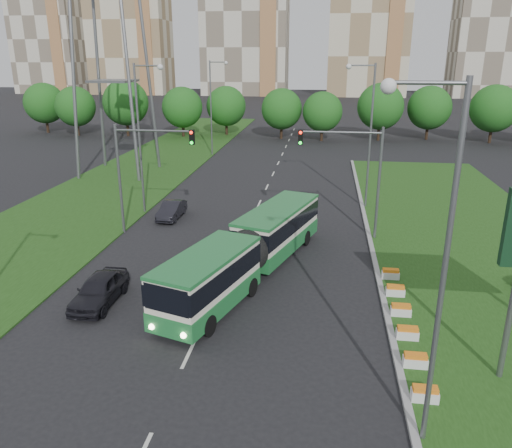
# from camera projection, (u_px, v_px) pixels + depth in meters

# --- Properties ---
(ground) EXTENTS (360.00, 360.00, 0.00)m
(ground) POSITION_uv_depth(u_px,v_px,m) (271.00, 297.00, 27.25)
(ground) COLOR black
(ground) RESTS_ON ground
(grass_median) EXTENTS (14.00, 60.00, 0.15)m
(grass_median) POSITION_uv_depth(u_px,v_px,m) (478.00, 253.00, 33.06)
(grass_median) COLOR #1D4212
(grass_median) RESTS_ON ground
(median_kerb) EXTENTS (0.30, 60.00, 0.18)m
(median_kerb) POSITION_uv_depth(u_px,v_px,m) (372.00, 248.00, 33.95)
(median_kerb) COLOR gray
(median_kerb) RESTS_ON ground
(left_verge) EXTENTS (12.00, 110.00, 0.10)m
(left_verge) POSITION_uv_depth(u_px,v_px,m) (128.00, 179.00, 53.03)
(left_verge) COLOR #1D4212
(left_verge) RESTS_ON ground
(lane_markings) EXTENTS (0.20, 100.00, 0.01)m
(lane_markings) POSITION_uv_depth(u_px,v_px,m) (262.00, 198.00, 46.41)
(lane_markings) COLOR beige
(lane_markings) RESTS_ON ground
(flower_planters) EXTENTS (1.10, 11.50, 0.60)m
(flower_planters) POSITION_uv_depth(u_px,v_px,m) (404.00, 321.00, 23.89)
(flower_planters) COLOR silver
(flower_planters) RESTS_ON grass_median
(traffic_mast_median) EXTENTS (5.76, 0.32, 8.00)m
(traffic_mast_median) POSITION_uv_depth(u_px,v_px,m) (356.00, 165.00, 34.31)
(traffic_mast_median) COLOR slate
(traffic_mast_median) RESTS_ON ground
(traffic_mast_left) EXTENTS (5.76, 0.32, 8.00)m
(traffic_mast_left) POSITION_uv_depth(u_px,v_px,m) (140.00, 162.00, 35.33)
(traffic_mast_left) COLOR slate
(traffic_mast_left) RESTS_ON ground
(street_lamps) EXTENTS (36.00, 60.00, 12.00)m
(street_lamps) POSITION_uv_depth(u_px,v_px,m) (245.00, 153.00, 35.11)
(street_lamps) COLOR slate
(street_lamps) RESTS_ON ground
(tree_line) EXTENTS (120.00, 8.00, 9.00)m
(tree_line) POSITION_uv_depth(u_px,v_px,m) (375.00, 111.00, 76.16)
(tree_line) COLOR #195416
(tree_line) RESTS_ON ground
(apartment_tower_west) EXTENTS (26.00, 15.00, 48.00)m
(apartment_tower_west) POSITION_uv_depth(u_px,v_px,m) (129.00, 21.00, 168.82)
(apartment_tower_west) COLOR beige
(apartment_tower_west) RESTS_ON ground
(apartment_tower_cwest) EXTENTS (28.00, 15.00, 52.00)m
(apartment_tower_cwest) POSITION_uv_depth(u_px,v_px,m) (245.00, 13.00, 163.01)
(apartment_tower_cwest) COLOR beige
(apartment_tower_cwest) RESTS_ON ground
(apartment_tower_ceast) EXTENTS (25.00, 15.00, 50.00)m
(apartment_tower_ceast) POSITION_uv_depth(u_px,v_px,m) (370.00, 15.00, 158.17)
(apartment_tower_ceast) COLOR beige
(apartment_tower_ceast) RESTS_ON ground
(apartment_tower_east) EXTENTS (27.00, 15.00, 47.00)m
(apartment_tower_east) POSITION_uv_depth(u_px,v_px,m) (502.00, 19.00, 153.48)
(apartment_tower_east) COLOR beige
(apartment_tower_east) RESTS_ON ground
(midrise_west) EXTENTS (22.00, 14.00, 36.00)m
(midrise_west) POSITION_uv_depth(u_px,v_px,m) (48.00, 40.00, 174.61)
(midrise_west) COLOR beige
(midrise_west) RESTS_ON ground
(articulated_bus) EXTENTS (2.62, 16.78, 2.76)m
(articulated_bus) POSITION_uv_depth(u_px,v_px,m) (246.00, 249.00, 29.36)
(articulated_bus) COLOR silver
(articulated_bus) RESTS_ON ground
(car_left_near) EXTENTS (1.87, 4.64, 1.58)m
(car_left_near) POSITION_uv_depth(u_px,v_px,m) (99.00, 290.00, 26.32)
(car_left_near) COLOR black
(car_left_near) RESTS_ON ground
(car_left_far) EXTENTS (1.50, 4.16, 1.36)m
(car_left_far) POSITION_uv_depth(u_px,v_px,m) (172.00, 210.00, 40.31)
(car_left_far) COLOR black
(car_left_far) RESTS_ON ground
(pedestrian) EXTENTS (0.51, 0.69, 1.72)m
(pedestrian) POSITION_uv_depth(u_px,v_px,m) (188.00, 306.00, 24.46)
(pedestrian) COLOR gray
(pedestrian) RESTS_ON ground
(shopping_trolley) EXTENTS (0.37, 0.39, 0.64)m
(shopping_trolley) POSITION_uv_depth(u_px,v_px,m) (199.00, 324.00, 23.82)
(shopping_trolley) COLOR orange
(shopping_trolley) RESTS_ON ground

